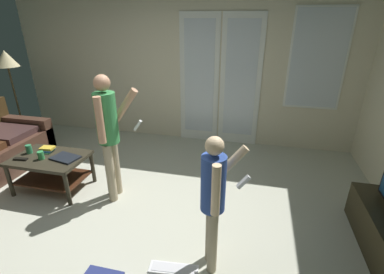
{
  "coord_description": "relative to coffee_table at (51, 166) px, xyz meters",
  "views": [
    {
      "loc": [
        1.34,
        -2.22,
        2.07
      ],
      "look_at": [
        0.77,
        0.16,
        1.01
      ],
      "focal_mm": 26.01,
      "sensor_mm": 36.0,
      "label": 1
    }
  ],
  "objects": [
    {
      "name": "cup_near_edge",
      "position": [
        -0.05,
        -0.07,
        0.18
      ],
      "size": [
        0.07,
        0.07,
        0.1
      ],
      "primitive_type": "cylinder",
      "color": "#35964E",
      "rests_on": "coffee_table"
    },
    {
      "name": "book_stack",
      "position": [
        -0.12,
        0.12,
        0.16
      ],
      "size": [
        0.19,
        0.18,
        0.06
      ],
      "color": "#378251",
      "rests_on": "coffee_table"
    },
    {
      "name": "wall_back_with_doors",
      "position": [
        1.24,
        2.06,
        1.0
      ],
      "size": [
        6.0,
        0.09,
        2.74
      ],
      "color": "beige",
      "rests_on": "ground_plane"
    },
    {
      "name": "person_child",
      "position": [
        2.19,
        -0.73,
        0.42
      ],
      "size": [
        0.39,
        0.42,
        1.26
      ],
      "color": "tan",
      "rests_on": "ground_plane"
    },
    {
      "name": "floor_lamp",
      "position": [
        -1.56,
        1.23,
        1.03
      ],
      "size": [
        0.37,
        0.37,
        1.58
      ],
      "color": "#352B23",
      "rests_on": "ground_plane"
    },
    {
      "name": "laptop_closed",
      "position": [
        0.23,
        0.01,
        0.14
      ],
      "size": [
        0.37,
        0.28,
        0.02
      ],
      "primitive_type": "cube",
      "rotation": [
        0.0,
        0.0,
        -0.2
      ],
      "color": "black",
      "rests_on": "coffee_table"
    },
    {
      "name": "cup_by_laptop",
      "position": [
        -0.31,
        0.03,
        0.18
      ],
      "size": [
        0.07,
        0.07,
        0.11
      ],
      "primitive_type": "cylinder",
      "color": "#318251",
      "rests_on": "coffee_table"
    },
    {
      "name": "coffee_table",
      "position": [
        0.0,
        0.0,
        0.0
      ],
      "size": [
        0.88,
        0.6,
        0.46
      ],
      "color": "#2E291D",
      "rests_on": "ground_plane"
    },
    {
      "name": "person_adult",
      "position": [
        0.86,
        0.03,
        0.57
      ],
      "size": [
        0.46,
        0.44,
        1.52
      ],
      "color": "tan",
      "rests_on": "ground_plane"
    },
    {
      "name": "loose_keyboard",
      "position": [
        1.88,
        -0.87,
        -0.33
      ],
      "size": [
        0.45,
        0.17,
        0.02
      ],
      "color": "white",
      "rests_on": "ground_plane"
    },
    {
      "name": "ground_plane",
      "position": [
        1.12,
        -0.37,
        -0.35
      ],
      "size": [
        6.0,
        4.93,
        0.02
      ],
      "primitive_type": "cube",
      "color": "#B9BAA6"
    },
    {
      "name": "tv_remote_black",
      "position": [
        -0.28,
        -0.15,
        0.14
      ],
      "size": [
        0.17,
        0.07,
        0.02
      ],
      "primitive_type": "cube",
      "rotation": [
        0.0,
        0.0,
        0.12
      ],
      "color": "black",
      "rests_on": "coffee_table"
    }
  ]
}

